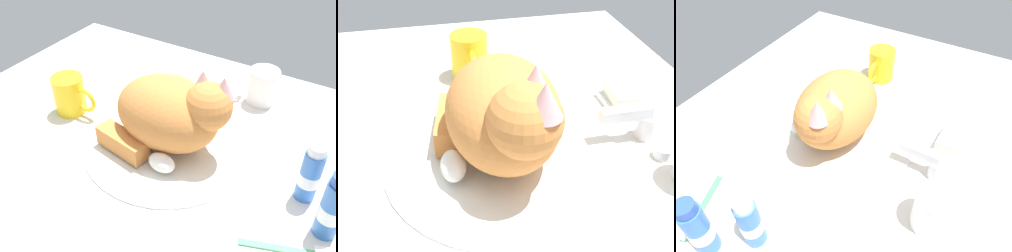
% 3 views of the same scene
% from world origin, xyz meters
% --- Properties ---
extents(ground_plane, '(1.10, 0.83, 0.03)m').
position_xyz_m(ground_plane, '(0.00, 0.00, -0.01)').
color(ground_plane, silver).
extents(sink_basin, '(0.36, 0.36, 0.01)m').
position_xyz_m(sink_basin, '(0.00, 0.00, 0.00)').
color(sink_basin, silver).
rests_on(sink_basin, ground_plane).
extents(faucet, '(0.13, 0.10, 0.06)m').
position_xyz_m(faucet, '(0.00, 0.23, 0.03)').
color(faucet, silver).
rests_on(faucet, ground_plane).
extents(cat, '(0.26, 0.19, 0.18)m').
position_xyz_m(cat, '(0.01, -0.00, 0.09)').
color(cat, '#D17F3D').
rests_on(cat, sink_basin).
extents(coffee_mug, '(0.12, 0.07, 0.09)m').
position_xyz_m(coffee_mug, '(-0.26, -0.01, 0.05)').
color(coffee_mug, yellow).
rests_on(coffee_mug, ground_plane).
extents(rinse_cup, '(0.07, 0.07, 0.09)m').
position_xyz_m(rinse_cup, '(0.11, 0.26, 0.04)').
color(rinse_cup, white).
rests_on(rinse_cup, ground_plane).
extents(soap_dish, '(0.09, 0.06, 0.01)m').
position_xyz_m(soap_dish, '(-0.09, 0.24, 0.01)').
color(soap_dish, white).
rests_on(soap_dish, ground_plane).
extents(soap_bar, '(0.08, 0.05, 0.02)m').
position_xyz_m(soap_bar, '(-0.09, 0.24, 0.02)').
color(soap_bar, silver).
rests_on(soap_bar, soap_dish).
extents(toothpaste_bottle, '(0.04, 0.04, 0.12)m').
position_xyz_m(toothpaste_bottle, '(0.29, 0.01, 0.06)').
color(toothpaste_bottle, '#3870C6').
rests_on(toothpaste_bottle, ground_plane).
extents(mouthwash_bottle, '(0.04, 0.04, 0.13)m').
position_xyz_m(mouthwash_bottle, '(0.34, -0.05, 0.06)').
color(mouthwash_bottle, '#3870C6').
rests_on(mouthwash_bottle, ground_plane).
extents(toothbrush, '(0.14, 0.06, 0.02)m').
position_xyz_m(toothbrush, '(0.30, -0.12, 0.01)').
color(toothbrush, '#4CB266').
rests_on(toothbrush, ground_plane).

